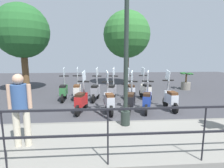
% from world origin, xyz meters
% --- Properties ---
extents(ground_plane, '(28.00, 28.00, 0.00)m').
position_xyz_m(ground_plane, '(0.00, 0.00, 0.00)').
color(ground_plane, '#38383D').
extents(promenade_walkway, '(2.20, 20.00, 0.15)m').
position_xyz_m(promenade_walkway, '(-3.15, 0.00, 0.07)').
color(promenade_walkway, gray).
rests_on(promenade_walkway, ground_plane).
extents(fence_railing, '(0.04, 16.03, 1.07)m').
position_xyz_m(fence_railing, '(-4.20, -0.00, 0.91)').
color(fence_railing, black).
rests_on(fence_railing, promenade_walkway).
extents(lamp_post_near, '(0.26, 0.90, 4.21)m').
position_xyz_m(lamp_post_near, '(-2.40, 0.31, 2.01)').
color(lamp_post_near, '#232D28').
rests_on(lamp_post_near, promenade_walkway).
extents(pedestrian_distant, '(0.34, 0.49, 1.59)m').
position_xyz_m(pedestrian_distant, '(-3.38, 2.72, 1.08)').
color(pedestrian_distant, beige).
rests_on(pedestrian_distant, promenade_walkway).
extents(tree_large, '(2.97, 2.97, 4.91)m').
position_xyz_m(tree_large, '(3.27, 5.29, 3.40)').
color(tree_large, brown).
rests_on(tree_large, ground_plane).
extents(tree_distant, '(3.16, 3.16, 5.07)m').
position_xyz_m(tree_distant, '(5.03, -0.85, 3.46)').
color(tree_distant, brown).
rests_on(tree_distant, ground_plane).
extents(potted_palm, '(1.06, 0.66, 1.05)m').
position_xyz_m(potted_palm, '(3.15, -4.27, 0.45)').
color(potted_palm, slate).
rests_on(potted_palm, ground_plane).
extents(scooter_near_0, '(1.23, 0.44, 1.54)m').
position_xyz_m(scooter_near_0, '(-0.73, -1.69, 0.48)').
color(scooter_near_0, black).
rests_on(scooter_near_0, ground_plane).
extents(scooter_near_1, '(1.20, 0.55, 1.54)m').
position_xyz_m(scooter_near_1, '(-0.89, -0.73, 0.48)').
color(scooter_near_1, black).
rests_on(scooter_near_1, ground_plane).
extents(scooter_near_2, '(1.20, 0.55, 1.54)m').
position_xyz_m(scooter_near_2, '(-0.87, -0.11, 0.48)').
color(scooter_near_2, black).
rests_on(scooter_near_2, ground_plane).
extents(scooter_near_3, '(1.23, 0.45, 1.54)m').
position_xyz_m(scooter_near_3, '(-0.91, 0.69, 0.48)').
color(scooter_near_3, black).
rests_on(scooter_near_3, ground_plane).
extents(scooter_near_4, '(1.21, 0.52, 1.54)m').
position_xyz_m(scooter_near_4, '(-0.79, 1.70, 0.48)').
color(scooter_near_4, black).
rests_on(scooter_near_4, ground_plane).
extents(scooter_far_0, '(1.22, 0.48, 1.54)m').
position_xyz_m(scooter_far_0, '(0.97, -1.16, 0.48)').
color(scooter_far_0, black).
rests_on(scooter_far_0, ground_plane).
extents(scooter_far_1, '(1.23, 0.45, 1.54)m').
position_xyz_m(scooter_far_1, '(0.89, -0.39, 0.48)').
color(scooter_far_1, black).
rests_on(scooter_far_1, ground_plane).
extents(scooter_far_2, '(1.20, 0.54, 1.54)m').
position_xyz_m(scooter_far_2, '(0.86, 0.45, 0.48)').
color(scooter_far_2, black).
rests_on(scooter_far_2, ground_plane).
extents(scooter_far_3, '(1.22, 0.51, 1.54)m').
position_xyz_m(scooter_far_3, '(0.89, 1.22, 0.48)').
color(scooter_far_3, black).
rests_on(scooter_far_3, ground_plane).
extents(scooter_far_4, '(1.23, 0.44, 1.54)m').
position_xyz_m(scooter_far_4, '(1.05, 2.08, 0.48)').
color(scooter_far_4, black).
rests_on(scooter_far_4, ground_plane).
extents(scooter_far_5, '(1.23, 0.44, 1.54)m').
position_xyz_m(scooter_far_5, '(1.02, 2.70, 0.48)').
color(scooter_far_5, black).
rests_on(scooter_far_5, ground_plane).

